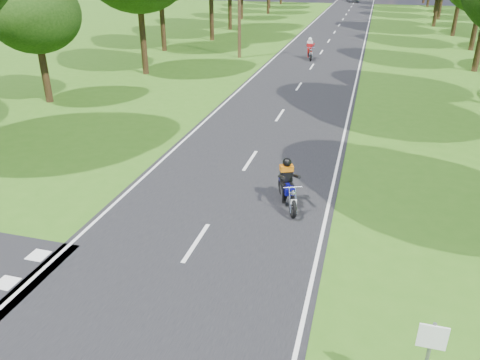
% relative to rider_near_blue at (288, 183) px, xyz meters
% --- Properties ---
extents(ground, '(160.00, 160.00, 0.00)m').
position_rel_rider_near_blue_xyz_m(ground, '(-2.01, -4.79, -0.79)').
color(ground, '#2F5E15').
rests_on(ground, ground).
extents(main_road, '(7.00, 140.00, 0.02)m').
position_rel_rider_near_blue_xyz_m(main_road, '(-2.01, 45.21, -0.78)').
color(main_road, black).
rests_on(main_road, ground).
extents(road_markings, '(7.40, 140.00, 0.01)m').
position_rel_rider_near_blue_xyz_m(road_markings, '(-2.15, 43.33, -0.77)').
color(road_markings, silver).
rests_on(road_markings, main_road).
extents(telegraph_pole, '(1.20, 0.26, 8.00)m').
position_rel_rider_near_blue_xyz_m(telegraph_pole, '(-8.01, 23.21, 3.28)').
color(telegraph_pole, '#382616').
rests_on(telegraph_pole, ground).
extents(road_sign, '(0.45, 0.07, 2.00)m').
position_rel_rider_near_blue_xyz_m(road_sign, '(3.49, -6.81, 0.55)').
color(road_sign, slate).
rests_on(road_sign, ground).
extents(rider_near_blue, '(1.30, 1.94, 1.54)m').
position_rel_rider_near_blue_xyz_m(rider_near_blue, '(0.00, 0.00, 0.00)').
color(rider_near_blue, '#0C0C88').
rests_on(rider_near_blue, main_road).
extents(rider_far_red, '(1.08, 2.03, 1.61)m').
position_rel_rider_near_blue_xyz_m(rider_far_red, '(-2.58, 23.92, 0.03)').
color(rider_far_red, '#B71B0E').
rests_on(rider_far_red, main_road).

